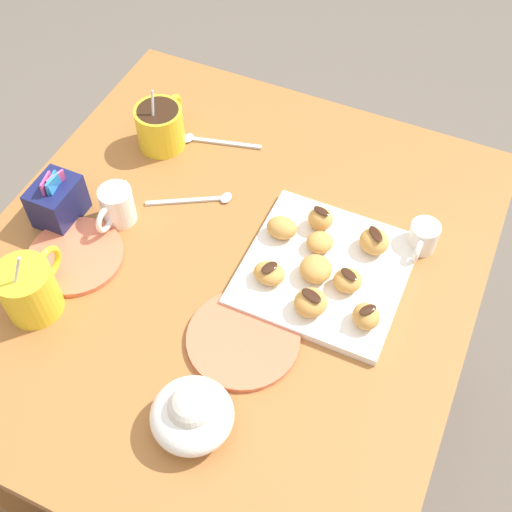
{
  "coord_description": "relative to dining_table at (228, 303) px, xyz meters",
  "views": [
    {
      "loc": [
        -0.58,
        -0.32,
        1.63
      ],
      "look_at": [
        0.02,
        -0.05,
        0.74
      ],
      "focal_mm": 45.41,
      "sensor_mm": 36.0,
      "label": 1
    }
  ],
  "objects": [
    {
      "name": "chocolate_drizzle_6",
      "position": [
        -0.01,
        -0.09,
        0.18
      ],
      "size": [
        0.04,
        0.03,
        0.0
      ],
      "primitive_type": "ellipsoid",
      "rotation": [
        0.0,
        0.0,
        5.86
      ],
      "color": "#381E11",
      "rests_on": "beignet_6"
    },
    {
      "name": "beignet_1",
      "position": [
        0.03,
        -0.21,
        0.17
      ],
      "size": [
        0.07,
        0.07,
        0.03
      ],
      "primitive_type": "ellipsoid",
      "rotation": [
        0.0,
        0.0,
        3.8
      ],
      "color": "#D19347",
      "rests_on": "pastry_plate_square"
    },
    {
      "name": "beignet_6",
      "position": [
        -0.01,
        -0.09,
        0.16
      ],
      "size": [
        0.05,
        0.06,
        0.03
      ],
      "primitive_type": "ellipsoid",
      "rotation": [
        0.0,
        0.0,
        6.25
      ],
      "color": "#D19347",
      "rests_on": "pastry_plate_square"
    },
    {
      "name": "chocolate_sauce_pitcher",
      "position": [
        0.17,
        -0.3,
        0.16
      ],
      "size": [
        0.09,
        0.05,
        0.06
      ],
      "color": "white",
      "rests_on": "dining_table"
    },
    {
      "name": "dining_table",
      "position": [
        0.0,
        0.0,
        0.0
      ],
      "size": [
        0.95,
        0.85,
        0.72
      ],
      "color": "#A36633",
      "rests_on": "ground_plane"
    },
    {
      "name": "beignet_2",
      "position": [
        0.08,
        -0.07,
        0.17
      ],
      "size": [
        0.05,
        0.06,
        0.04
      ],
      "primitive_type": "ellipsoid",
      "rotation": [
        0.0,
        0.0,
        4.81
      ],
      "color": "#D19347",
      "rests_on": "pastry_plate_square"
    },
    {
      "name": "chocolate_drizzle_8",
      "position": [
        -0.03,
        -0.26,
        0.19
      ],
      "size": [
        0.03,
        0.03,
        0.0
      ],
      "primitive_type": "ellipsoid",
      "rotation": [
        0.0,
        0.0,
        2.51
      ],
      "color": "#381E11",
      "rests_on": "beignet_8"
    },
    {
      "name": "beignet_8",
      "position": [
        -0.03,
        -0.26,
        0.17
      ],
      "size": [
        0.06,
        0.06,
        0.04
      ],
      "primitive_type": "ellipsoid",
      "rotation": [
        0.0,
        0.0,
        2.21
      ],
      "color": "#D19347",
      "rests_on": "pastry_plate_square"
    },
    {
      "name": "coffee_mug_yellow_left",
      "position": [
        -0.21,
        0.24,
        0.19
      ],
      "size": [
        0.13,
        0.09,
        0.15
      ],
      "color": "yellow",
      "rests_on": "dining_table"
    },
    {
      "name": "beignet_4",
      "position": [
        0.03,
        -0.16,
        0.17
      ],
      "size": [
        0.08,
        0.08,
        0.04
      ],
      "primitive_type": "ellipsoid",
      "rotation": [
        0.0,
        0.0,
        5.61
      ],
      "color": "#D19347",
      "rests_on": "pastry_plate_square"
    },
    {
      "name": "loose_spoon_by_plate",
      "position": [
        0.26,
        0.16,
        0.14
      ],
      "size": [
        0.05,
        0.16,
        0.01
      ],
      "color": "silver",
      "rests_on": "dining_table"
    },
    {
      "name": "coffee_mug_yellow_right",
      "position": [
        0.21,
        0.24,
        0.18
      ],
      "size": [
        0.13,
        0.09,
        0.13
      ],
      "color": "yellow",
      "rests_on": "dining_table"
    },
    {
      "name": "sugar_caddy",
      "position": [
        -0.03,
        0.32,
        0.17
      ],
      "size": [
        0.09,
        0.07,
        0.11
      ],
      "color": "#191E51",
      "rests_on": "dining_table"
    },
    {
      "name": "beignet_0",
      "position": [
        -0.04,
        -0.17,
        0.17
      ],
      "size": [
        0.07,
        0.07,
        0.04
      ],
      "primitive_type": "ellipsoid",
      "rotation": [
        0.0,
        0.0,
        0.95
      ],
      "color": "#D19347",
      "rests_on": "pastry_plate_square"
    },
    {
      "name": "cream_pitcher_white",
      "position": [
        0.01,
        0.22,
        0.17
      ],
      "size": [
        0.1,
        0.06,
        0.07
      ],
      "color": "white",
      "rests_on": "dining_table"
    },
    {
      "name": "beignet_5",
      "position": [
        0.08,
        -0.14,
        0.16
      ],
      "size": [
        0.06,
        0.06,
        0.03
      ],
      "primitive_type": "ellipsoid",
      "rotation": [
        0.0,
        0.0,
        5.38
      ],
      "color": "#D19347",
      "rests_on": "pastry_plate_square"
    },
    {
      "name": "ice_cream_bowl",
      "position": [
        -0.29,
        -0.09,
        0.17
      ],
      "size": [
        0.12,
        0.12,
        0.09
      ],
      "color": "white",
      "rests_on": "dining_table"
    },
    {
      "name": "beignet_3",
      "position": [
        0.12,
        -0.23,
        0.17
      ],
      "size": [
        0.07,
        0.07,
        0.04
      ],
      "primitive_type": "ellipsoid",
      "rotation": [
        0.0,
        0.0,
        0.86
      ],
      "color": "#D19347",
      "rests_on": "pastry_plate_square"
    },
    {
      "name": "saucer_coral_left",
      "position": [
        -0.13,
        -0.09,
        0.14
      ],
      "size": [
        0.18,
        0.18,
        0.01
      ],
      "primitive_type": "cylinder",
      "color": "#E5704C",
      "rests_on": "dining_table"
    },
    {
      "name": "chocolate_drizzle_7",
      "position": [
        0.13,
        -0.12,
        0.19
      ],
      "size": [
        0.02,
        0.03,
        0.0
      ],
      "primitive_type": "ellipsoid",
      "rotation": [
        0.0,
        0.0,
        1.29
      ],
      "color": "#381E11",
      "rests_on": "beignet_7"
    },
    {
      "name": "ground_plane",
      "position": [
        0.0,
        0.0,
        -0.59
      ],
      "size": [
        8.0,
        8.0,
        0.0
      ],
      "primitive_type": "plane",
      "color": "#665B51"
    },
    {
      "name": "pastry_plate_square",
      "position": [
        0.05,
        -0.17,
        0.14
      ],
      "size": [
        0.27,
        0.27,
        0.02
      ],
      "primitive_type": "cube",
      "color": "white",
      "rests_on": "dining_table"
    },
    {
      "name": "loose_spoon_near_saucer",
      "position": [
        0.11,
        0.1,
        0.14
      ],
      "size": [
        0.09,
        0.14,
        0.01
      ],
      "color": "silver",
      "rests_on": "dining_table"
    },
    {
      "name": "saucer_coral_right",
      "position": [
        -0.1,
        0.24,
        0.14
      ],
      "size": [
        0.17,
        0.17,
        0.01
      ],
      "primitive_type": "cylinder",
      "color": "#E5704C",
      "rests_on": "dining_table"
    },
    {
      "name": "chocolate_drizzle_3",
      "position": [
        0.12,
        -0.23,
        0.19
      ],
      "size": [
        0.04,
        0.04,
        0.0
      ],
      "primitive_type": "ellipsoid",
      "rotation": [
        0.0,
        0.0,
        0.77
      ],
      "color": "#381E11",
      "rests_on": "beignet_3"
    },
    {
      "name": "beignet_7",
      "position": [
        0.13,
        -0.12,
        0.17
      ],
      "size": [
        0.04,
        0.05,
        0.04
      ],
      "primitive_type": "ellipsoid",
      "rotation": [
        0.0,
        0.0,
        1.52
      ],
      "color": "#D19347",
      "rests_on": "pastry_plate_square"
    },
    {
      "name": "chocolate_drizzle_1",
      "position": [
        0.03,
        -0.21,
        0.18
      ],
      "size": [
        0.03,
        0.04,
        0.0
      ],
      "primitive_type": "ellipsoid",
      "rotation": [
        0.0,
        0.0,
        4.28
      ],
      "color": "#381E11",
      "rests_on": "beignet_1"
    },
    {
      "name": "chocolate_drizzle_0",
      "position": [
        -0.04,
        -0.17,
        0.19
      ],
      "size": [
        0.03,
        0.04,
        0.0
      ],
      "primitive_type": "ellipsoid",
      "rotation": [
        0.0,
        0.0,
        1.27
      ],
      "color": "#381E11",
      "rests_on": "beignet_0"
    }
  ]
}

